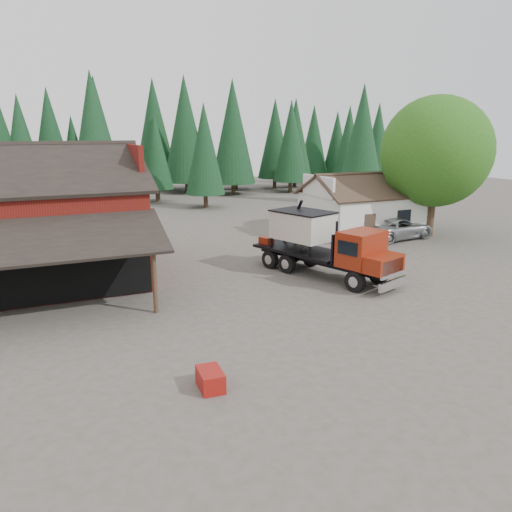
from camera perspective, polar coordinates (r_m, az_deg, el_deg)
name	(u,v)px	position (r m, az deg, el deg)	size (l,w,h in m)	color
ground	(292,310)	(22.29, 4.17, -6.12)	(120.00, 120.00, 0.00)	#4C463B
red_barn	(16,230)	(28.74, -25.74, 2.70)	(12.80, 13.63, 7.18)	#5E170F
farmhouse	(362,211)	(39.35, 12.06, 5.04)	(8.60, 6.42, 4.65)	silver
deciduous_tree	(436,156)	(39.17, 19.87, 10.73)	(8.00, 8.00, 10.20)	#382619
conifer_backdrop	(126,197)	(61.68, -14.66, 6.57)	(76.00, 16.00, 16.00)	black
near_pine_b	(204,149)	(50.97, -5.91, 12.08)	(3.96, 3.96, 10.40)	#382619
near_pine_c	(362,138)	(54.70, 12.03, 13.05)	(4.84, 4.84, 12.40)	#382619
near_pine_d	(94,133)	(52.71, -18.04, 13.19)	(5.28, 5.28, 13.40)	#382619
feed_truck	(323,243)	(27.05, 7.70, 1.51)	(5.03, 9.00, 3.94)	black
silver_car	(398,228)	(37.79, 15.88, 3.08)	(2.60, 5.64, 1.57)	#B0B2B8
equip_box	(210,379)	(15.83, -5.24, -13.86)	(0.70, 1.10, 0.60)	maroon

